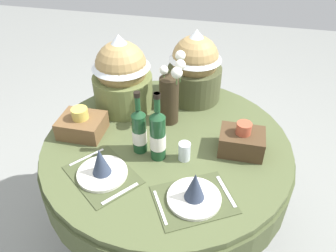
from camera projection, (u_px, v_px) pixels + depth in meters
name	position (u px, v px, depth m)	size (l,w,h in m)	color
ground	(167.00, 229.00, 2.27)	(8.00, 8.00, 0.00)	gray
dining_table	(167.00, 160.00, 1.88)	(1.35, 1.35, 0.78)	#4C5633
place_setting_left	(102.00, 168.00, 1.57)	(0.43, 0.41, 0.16)	#41492B
place_setting_right	(194.00, 193.00, 1.45)	(0.42, 0.39, 0.16)	#41492B
flower_vase	(170.00, 95.00, 1.84)	(0.14, 0.17, 0.42)	#332819
wine_bottle_left	(158.00, 135.00, 1.61)	(0.08, 0.08, 0.38)	#194223
wine_bottle_centre	(139.00, 130.00, 1.66)	(0.07, 0.07, 0.35)	#194223
tumbler_near_right	(184.00, 151.00, 1.66)	(0.06, 0.06, 0.10)	silver
gift_tub_back_left	(122.00, 71.00, 1.93)	(0.35, 0.35, 0.46)	olive
gift_tub_back_centre	(195.00, 64.00, 2.01)	(0.33, 0.33, 0.45)	#474C2D
woven_basket_side_left	(82.00, 124.00, 1.82)	(0.23, 0.20, 0.16)	brown
woven_basket_side_right	(242.00, 141.00, 1.70)	(0.22, 0.17, 0.18)	#47331E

